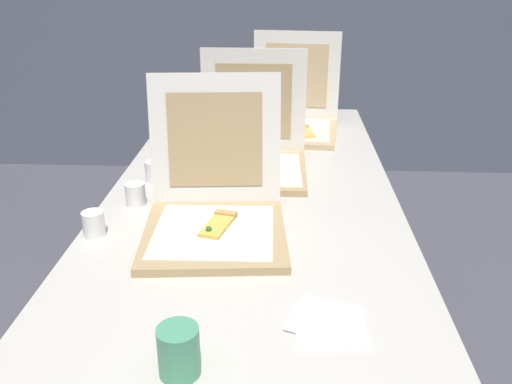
{
  "coord_description": "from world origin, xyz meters",
  "views": [
    {
      "loc": [
        0.09,
        -1.05,
        1.44
      ],
      "look_at": [
        0.02,
        0.41,
        0.8
      ],
      "focal_mm": 38.33,
      "sensor_mm": 36.0,
      "label": 1
    }
  ],
  "objects_px": {
    "cup_white_near_center": "(135,194)",
    "pizza_box_middle": "(252,155)",
    "napkin_pile": "(328,323)",
    "cup_white_mid": "(154,171)",
    "pizza_box_front": "(215,212)",
    "cup_printed_front": "(179,351)",
    "table": "(252,204)",
    "pizza_box_back": "(292,119)",
    "cup_white_far": "(193,143)",
    "cup_white_near_left": "(94,224)"
  },
  "relations": [
    {
      "from": "pizza_box_back",
      "to": "cup_white_near_center",
      "type": "height_order",
      "value": "pizza_box_back"
    },
    {
      "from": "cup_white_far",
      "to": "cup_printed_front",
      "type": "relative_size",
      "value": 0.71
    },
    {
      "from": "table",
      "to": "cup_white_far",
      "type": "height_order",
      "value": "cup_white_far"
    },
    {
      "from": "pizza_box_back",
      "to": "cup_white_far",
      "type": "xyz_separation_m",
      "value": [
        -0.38,
        -0.28,
        -0.02
      ]
    },
    {
      "from": "pizza_box_back",
      "to": "cup_white_near_left",
      "type": "relative_size",
      "value": 6.28
    },
    {
      "from": "table",
      "to": "cup_white_mid",
      "type": "bearing_deg",
      "value": 169.38
    },
    {
      "from": "pizza_box_front",
      "to": "cup_white_near_left",
      "type": "xyz_separation_m",
      "value": [
        -0.32,
        -0.04,
        -0.02
      ]
    },
    {
      "from": "cup_white_mid",
      "to": "cup_printed_front",
      "type": "distance_m",
      "value": 0.93
    },
    {
      "from": "cup_white_near_center",
      "to": "cup_printed_front",
      "type": "distance_m",
      "value": 0.76
    },
    {
      "from": "pizza_box_front",
      "to": "cup_white_near_left",
      "type": "height_order",
      "value": "pizza_box_front"
    },
    {
      "from": "cup_white_near_center",
      "to": "pizza_box_middle",
      "type": "bearing_deg",
      "value": 42.64
    },
    {
      "from": "pizza_box_front",
      "to": "cup_white_mid",
      "type": "bearing_deg",
      "value": 120.78
    },
    {
      "from": "pizza_box_front",
      "to": "pizza_box_back",
      "type": "height_order",
      "value": "pizza_box_back"
    },
    {
      "from": "pizza_box_middle",
      "to": "napkin_pile",
      "type": "relative_size",
      "value": 2.17
    },
    {
      "from": "cup_white_far",
      "to": "napkin_pile",
      "type": "height_order",
      "value": "cup_white_far"
    },
    {
      "from": "cup_white_far",
      "to": "napkin_pile",
      "type": "xyz_separation_m",
      "value": [
        0.44,
        -1.04,
        -0.03
      ]
    },
    {
      "from": "pizza_box_middle",
      "to": "cup_white_mid",
      "type": "bearing_deg",
      "value": -159.84
    },
    {
      "from": "cup_white_far",
      "to": "cup_white_mid",
      "type": "height_order",
      "value": "same"
    },
    {
      "from": "pizza_box_back",
      "to": "cup_printed_front",
      "type": "bearing_deg",
      "value": -92.1
    },
    {
      "from": "cup_white_near_center",
      "to": "cup_white_mid",
      "type": "distance_m",
      "value": 0.19
    },
    {
      "from": "cup_white_near_center",
      "to": "cup_printed_front",
      "type": "relative_size",
      "value": 0.71
    },
    {
      "from": "pizza_box_back",
      "to": "pizza_box_middle",
      "type": "bearing_deg",
      "value": -101.37
    },
    {
      "from": "table",
      "to": "cup_white_far",
      "type": "xyz_separation_m",
      "value": [
        -0.24,
        0.36,
        0.08
      ]
    },
    {
      "from": "pizza_box_back",
      "to": "cup_white_near_center",
      "type": "distance_m",
      "value": 0.9
    },
    {
      "from": "pizza_box_middle",
      "to": "cup_white_near_center",
      "type": "xyz_separation_m",
      "value": [
        -0.33,
        -0.31,
        -0.02
      ]
    },
    {
      "from": "pizza_box_back",
      "to": "cup_white_mid",
      "type": "height_order",
      "value": "pizza_box_back"
    },
    {
      "from": "cup_white_near_left",
      "to": "cup_white_mid",
      "type": "height_order",
      "value": "same"
    },
    {
      "from": "cup_white_near_center",
      "to": "cup_white_near_left",
      "type": "xyz_separation_m",
      "value": [
        -0.06,
        -0.2,
        0.0
      ]
    },
    {
      "from": "pizza_box_middle",
      "to": "cup_white_far",
      "type": "relative_size",
      "value": 5.84
    },
    {
      "from": "cup_white_far",
      "to": "cup_white_near_left",
      "type": "distance_m",
      "value": 0.7
    },
    {
      "from": "cup_white_near_left",
      "to": "cup_white_far",
      "type": "bearing_deg",
      "value": 76.63
    },
    {
      "from": "pizza_box_back",
      "to": "cup_printed_front",
      "type": "xyz_separation_m",
      "value": [
        -0.22,
        -1.48,
        -0.01
      ]
    },
    {
      "from": "pizza_box_middle",
      "to": "cup_white_far",
      "type": "height_order",
      "value": "pizza_box_middle"
    },
    {
      "from": "pizza_box_front",
      "to": "pizza_box_back",
      "type": "distance_m",
      "value": 0.95
    },
    {
      "from": "napkin_pile",
      "to": "cup_white_mid",
      "type": "bearing_deg",
      "value": 125.14
    },
    {
      "from": "pizza_box_middle",
      "to": "pizza_box_back",
      "type": "bearing_deg",
      "value": 72.47
    },
    {
      "from": "cup_white_far",
      "to": "napkin_pile",
      "type": "distance_m",
      "value": 1.13
    },
    {
      "from": "table",
      "to": "cup_white_near_center",
      "type": "xyz_separation_m",
      "value": [
        -0.34,
        -0.13,
        0.08
      ]
    },
    {
      "from": "pizza_box_front",
      "to": "cup_white_far",
      "type": "xyz_separation_m",
      "value": [
        -0.16,
        0.64,
        -0.02
      ]
    },
    {
      "from": "pizza_box_front",
      "to": "cup_white_near_left",
      "type": "distance_m",
      "value": 0.33
    },
    {
      "from": "cup_white_near_left",
      "to": "napkin_pile",
      "type": "height_order",
      "value": "cup_white_near_left"
    },
    {
      "from": "napkin_pile",
      "to": "pizza_box_front",
      "type": "bearing_deg",
      "value": 124.88
    },
    {
      "from": "cup_white_far",
      "to": "pizza_box_front",
      "type": "bearing_deg",
      "value": -75.98
    },
    {
      "from": "table",
      "to": "cup_printed_front",
      "type": "distance_m",
      "value": 0.85
    },
    {
      "from": "pizza_box_front",
      "to": "cup_printed_front",
      "type": "height_order",
      "value": "pizza_box_front"
    },
    {
      "from": "cup_printed_front",
      "to": "cup_white_mid",
      "type": "bearing_deg",
      "value": 105.33
    },
    {
      "from": "table",
      "to": "pizza_box_back",
      "type": "height_order",
      "value": "pizza_box_back"
    },
    {
      "from": "pizza_box_middle",
      "to": "cup_white_mid",
      "type": "relative_size",
      "value": 5.84
    },
    {
      "from": "pizza_box_front",
      "to": "table",
      "type": "bearing_deg",
      "value": 68.52
    },
    {
      "from": "cup_white_near_left",
      "to": "napkin_pile",
      "type": "bearing_deg",
      "value": -30.71
    }
  ]
}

